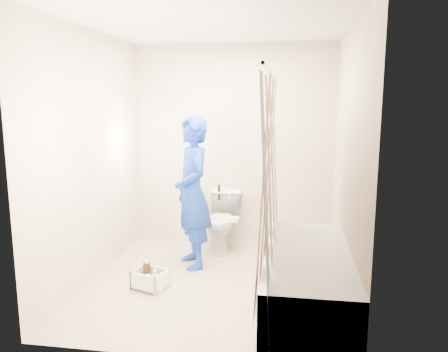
% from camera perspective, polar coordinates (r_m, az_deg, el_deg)
% --- Properties ---
extents(floor, '(2.60, 2.60, 0.00)m').
position_cam_1_polar(floor, '(4.36, -1.07, -13.59)').
color(floor, '#9E8A6F').
rests_on(floor, ground).
extents(ceiling, '(2.40, 2.60, 0.02)m').
position_cam_1_polar(ceiling, '(4.05, -1.19, 19.29)').
color(ceiling, silver).
rests_on(ceiling, wall_back).
extents(wall_back, '(2.40, 0.02, 2.40)m').
position_cam_1_polar(wall_back, '(5.31, 1.32, 4.09)').
color(wall_back, beige).
rests_on(wall_back, ground).
extents(wall_front, '(2.40, 0.02, 2.40)m').
position_cam_1_polar(wall_front, '(2.78, -5.80, -1.33)').
color(wall_front, beige).
rests_on(wall_front, ground).
extents(wall_left, '(0.02, 2.60, 2.40)m').
position_cam_1_polar(wall_left, '(4.41, -16.70, 2.46)').
color(wall_left, beige).
rests_on(wall_left, ground).
extents(wall_right, '(0.02, 2.60, 2.40)m').
position_cam_1_polar(wall_right, '(4.01, 16.03, 1.79)').
color(wall_right, beige).
rests_on(wall_right, ground).
extents(bathtub, '(0.70, 1.75, 0.50)m').
position_cam_1_polar(bathtub, '(3.81, 10.77, -12.98)').
color(bathtub, silver).
rests_on(bathtub, ground).
extents(curtain_rod, '(0.02, 1.90, 0.02)m').
position_cam_1_polar(curtain_rod, '(3.52, 6.17, 13.28)').
color(curtain_rod, silver).
rests_on(curtain_rod, wall_back).
extents(shower_curtain, '(0.06, 1.75, 1.80)m').
position_cam_1_polar(shower_curtain, '(3.59, 5.89, -1.70)').
color(shower_curtain, white).
rests_on(shower_curtain, curtain_rod).
extents(toilet, '(0.39, 0.67, 0.67)m').
position_cam_1_polar(toilet, '(5.15, -0.22, -5.91)').
color(toilet, white).
rests_on(toilet, ground).
extents(tank_lid, '(0.42, 0.19, 0.03)m').
position_cam_1_polar(tank_lid, '(5.03, -0.44, -5.60)').
color(tank_lid, white).
rests_on(tank_lid, toilet).
extents(tank_internals, '(0.16, 0.05, 0.22)m').
position_cam_1_polar(tank_internals, '(5.25, -0.29, -1.93)').
color(tank_internals, black).
rests_on(tank_internals, toilet).
extents(plumber, '(0.61, 0.69, 1.58)m').
position_cam_1_polar(plumber, '(4.54, -4.14, -2.20)').
color(plumber, navy).
rests_on(plumber, ground).
extents(cleaning_caddy, '(0.36, 0.32, 0.23)m').
position_cam_1_polar(cleaning_caddy, '(4.23, -9.54, -13.29)').
color(cleaning_caddy, white).
rests_on(cleaning_caddy, ground).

